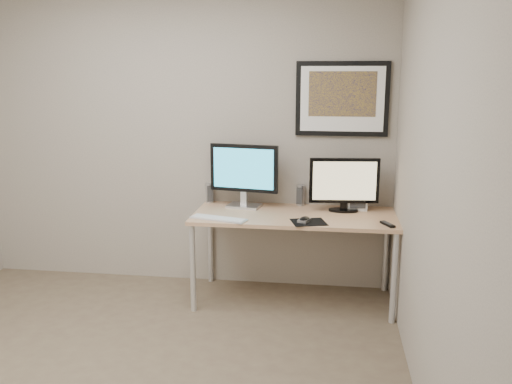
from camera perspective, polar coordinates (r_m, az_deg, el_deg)
floor at (r=3.59m, az=-14.84°, el=-18.64°), size 3.60×3.60×0.00m
room at (r=3.51m, az=-13.51°, el=9.09°), size 3.60×3.60×3.60m
desk at (r=4.33m, az=4.06°, el=-3.17°), size 1.60×0.70×0.73m
framed_art at (r=4.50m, az=9.06°, el=9.66°), size 0.75×0.04×0.60m
monitor_large at (r=4.46m, az=-1.28°, el=2.04°), size 0.58×0.23×0.53m
monitor_tv at (r=4.39m, az=9.26°, el=0.92°), size 0.56×0.15×0.44m
speaker_left at (r=4.68m, az=-4.93°, el=-0.09°), size 0.09×0.09×0.17m
speaker_right at (r=4.59m, az=4.70°, el=-0.33°), size 0.08×0.08×0.17m
keyboard at (r=4.15m, az=-3.99°, el=-2.80°), size 0.46×0.23×0.02m
mousepad at (r=4.09m, az=5.57°, el=-3.18°), size 0.30×0.28×0.00m
mouse at (r=4.08m, az=5.11°, el=-2.87°), size 0.10×0.13×0.04m
remote at (r=4.10m, az=13.68°, el=-3.29°), size 0.10×0.16×0.02m
fan_unit at (r=4.49m, az=10.55°, el=-0.34°), size 0.17×0.14×0.24m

